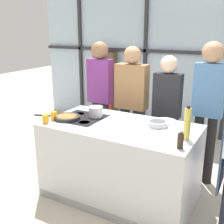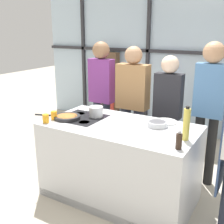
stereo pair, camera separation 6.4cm
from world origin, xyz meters
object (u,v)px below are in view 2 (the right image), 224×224
Objects in this scene: spectator_far_right at (209,102)px; frying_pan at (67,117)px; juice_glass_far at (54,115)px; white_plate at (165,122)px; juice_glass_near at (46,119)px; spectator_center_right at (168,107)px; pepper_grinder at (179,141)px; mixing_bowl at (157,124)px; saucepan at (96,111)px; spectator_far_left at (102,91)px; spectator_center_left at (133,100)px; oil_bottle at (186,124)px.

spectator_far_right is 3.32× the size of frying_pan.
juice_glass_far is (-1.54, -1.07, -0.12)m from spectator_far_right.
white_plate is (-0.36, -0.50, -0.16)m from spectator_far_right.
spectator_center_right is at bearing 49.78° from juice_glass_near.
white_plate is 1.50× the size of pepper_grinder.
white_plate is 1.31m from juice_glass_far.
spectator_center_right is at bearing 0.00° from spectator_far_right.
frying_pan is 1.08m from mixing_bowl.
saucepan is at bearing 159.83° from pepper_grinder.
spectator_far_left is 1.09× the size of spectator_center_right.
spectator_far_right reaches higher than juice_glass_far.
pepper_grinder is at bearing 131.98° from spectator_center_left.
white_plate is at bearing 157.28° from spectator_far_left.
saucepan is 1.23× the size of white_plate.
spectator_far_left is 5.43× the size of saucepan.
spectator_center_right is at bearing 114.15° from pepper_grinder.
mixing_bowl is at bearing 129.77° from pepper_grinder.
spectator_far_left is 17.84× the size of juice_glass_near.
juice_glass_near is (-0.36, -0.49, -0.02)m from saucepan.
oil_bottle reaches higher than pepper_grinder.
spectator_center_right is 1.59m from juice_glass_near.
oil_bottle is (1.42, 0.07, 0.14)m from frying_pan.
frying_pan is at bearing 67.75° from spectator_center_left.
oil_bottle is at bearing 149.59° from spectator_far_left.
spectator_center_left is 0.94m from mixing_bowl.
saucepan is 0.85m from white_plate.
pepper_grinder is (1.18, -0.43, 0.01)m from saucepan.
white_plate is 0.79× the size of oil_bottle.
spectator_center_right is at bearing 119.16° from oil_bottle.
spectator_center_left is at bearing 64.74° from juice_glass_far.
juice_glass_far is (0.01, -1.07, -0.09)m from spectator_far_left.
oil_bottle is 1.56m from juice_glass_near.
spectator_center_left is 17.34× the size of juice_glass_near.
spectator_far_left is 6.66× the size of white_plate.
juice_glass_far is (0.00, 0.14, 0.00)m from juice_glass_near.
mixing_bowl is at bearing 24.67° from juice_glass_near.
juice_glass_far reaches higher than mixing_bowl.
mixing_bowl is 0.46m from oil_bottle.
oil_bottle is at bearing 138.51° from spectator_center_left.
spectator_center_left is 17.34× the size of juice_glass_far.
spectator_center_left is 9.71× the size of pepper_grinder.
spectator_far_left is 0.99m from frying_pan.
spectator_center_left is at bearing 67.35° from juice_glass_near.
mixing_bowl is (0.13, -0.68, -0.01)m from spectator_center_right.
spectator_far_right is at bearing -180.00° from spectator_center_left.
oil_bottle reaches higher than juice_glass_far.
spectator_far_right is 1.39m from saucepan.
frying_pan is at bearing 97.10° from spectator_far_left.
mixing_bowl is (-0.03, -0.18, 0.02)m from white_plate.
spectator_center_right reaches higher than saucepan.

